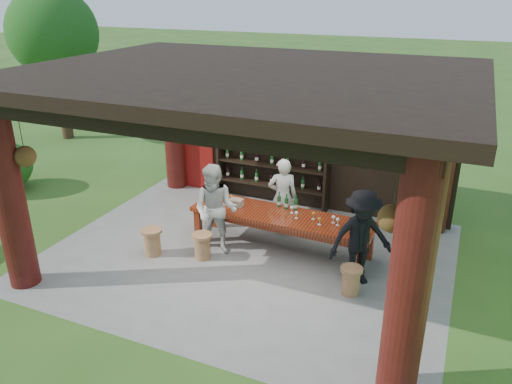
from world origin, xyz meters
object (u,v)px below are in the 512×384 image
at_px(tasting_table, 281,220).
at_px(stool_near_right, 351,280).
at_px(napkin_basket, 236,203).
at_px(host, 282,197).
at_px(guest_woman, 215,210).
at_px(guest_man, 361,238).
at_px(stool_near_left, 202,245).
at_px(wine_shelf, 272,156).
at_px(stool_far_left, 152,241).

bearing_deg(tasting_table, stool_near_right, -30.61).
xyz_separation_m(stool_near_right, napkin_basket, (-2.57, 0.97, 0.56)).
distance_m(host, guest_woman, 1.53).
distance_m(host, guest_man, 2.24).
height_order(tasting_table, guest_man, guest_man).
bearing_deg(stool_near_left, host, 57.60).
height_order(stool_near_left, napkin_basket, napkin_basket).
xyz_separation_m(wine_shelf, host, (0.76, -1.32, -0.37)).
distance_m(guest_woman, napkin_basket, 0.62).
relative_size(wine_shelf, guest_man, 1.56).
relative_size(wine_shelf, stool_near_right, 5.48).
bearing_deg(wine_shelf, tasting_table, -63.42).
height_order(stool_far_left, napkin_basket, napkin_basket).
bearing_deg(wine_shelf, guest_woman, -92.46).
bearing_deg(stool_far_left, tasting_table, 27.80).
bearing_deg(napkin_basket, guest_man, -12.48).
distance_m(stool_near_right, host, 2.51).
height_order(stool_near_left, stool_near_right, stool_near_left).
relative_size(wine_shelf, host, 1.65).
bearing_deg(guest_man, stool_near_left, 151.26).
bearing_deg(stool_far_left, stool_near_right, 3.11).
distance_m(stool_far_left, guest_man, 3.91).
bearing_deg(stool_near_left, napkin_basket, 73.63).
relative_size(wine_shelf, napkin_basket, 10.32).
bearing_deg(tasting_table, host, 109.38).
height_order(wine_shelf, stool_far_left, wine_shelf).
relative_size(stool_near_left, stool_near_right, 1.02).
bearing_deg(guest_man, napkin_basket, 131.88).
height_order(tasting_table, napkin_basket, napkin_basket).
bearing_deg(stool_near_left, guest_man, 6.90).
relative_size(stool_near_left, host, 0.31).
distance_m(tasting_table, stool_near_left, 1.57).
relative_size(tasting_table, stool_near_left, 7.10).
distance_m(stool_far_left, host, 2.72).
distance_m(stool_near_right, napkin_basket, 2.80).
xyz_separation_m(stool_far_left, host, (1.95, 1.83, 0.53)).
bearing_deg(stool_near_right, guest_man, 85.35).
distance_m(stool_near_left, guest_woman, 0.71).
height_order(wine_shelf, stool_near_left, wine_shelf).
bearing_deg(tasting_table, wine_shelf, 116.58).
bearing_deg(guest_woman, stool_near_left, -121.58).
bearing_deg(stool_near_left, guest_woman, 68.46).
relative_size(stool_near_left, guest_man, 0.29).
height_order(tasting_table, stool_far_left, tasting_table).
bearing_deg(stool_far_left, stool_near_left, 14.98).
relative_size(stool_near_right, guest_man, 0.28).
xyz_separation_m(stool_near_right, guest_man, (0.03, 0.39, 0.60)).
bearing_deg(tasting_table, stool_far_left, -152.20).
bearing_deg(stool_far_left, guest_woman, 28.29).
xyz_separation_m(tasting_table, stool_far_left, (-2.19, -1.15, -0.36)).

